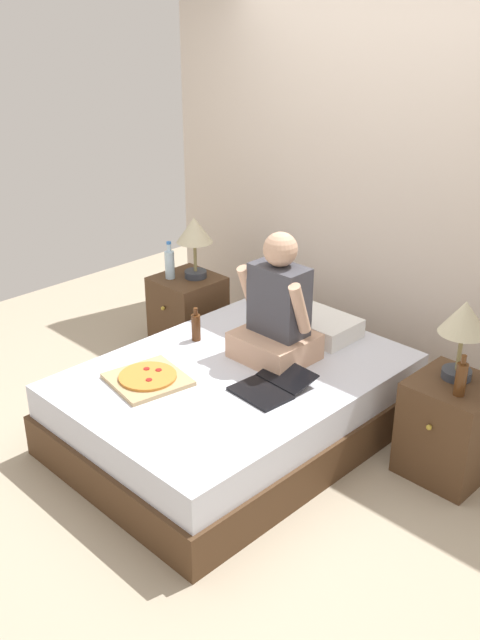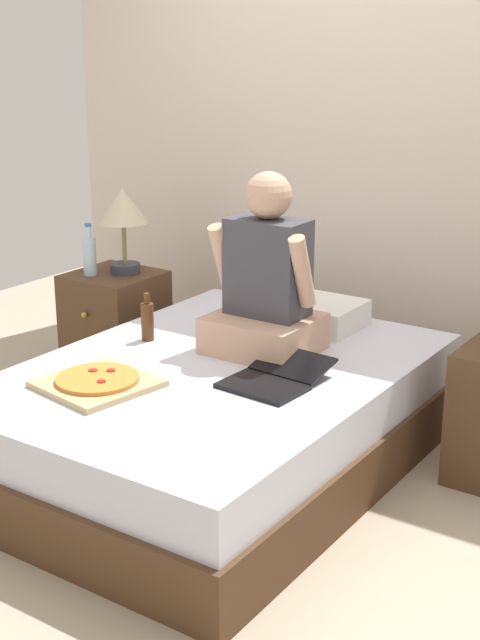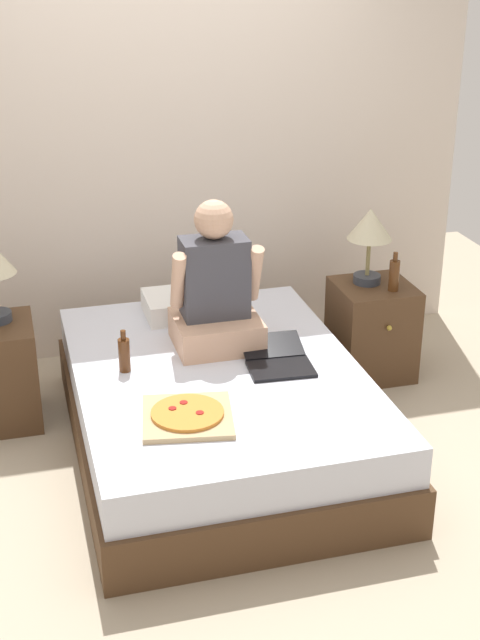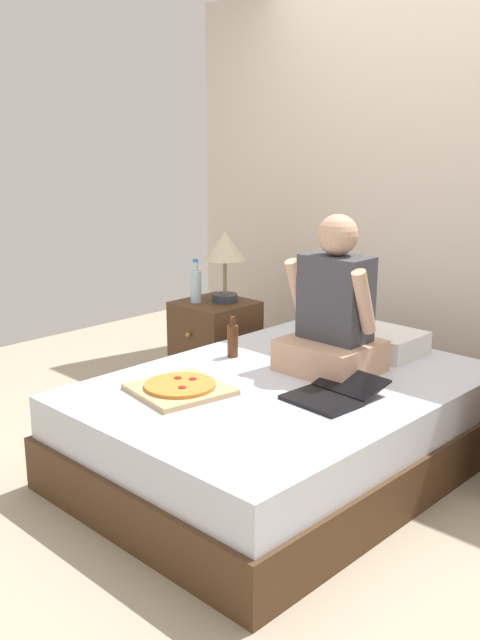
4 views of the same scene
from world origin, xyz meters
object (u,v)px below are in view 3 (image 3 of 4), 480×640
bed (218,409)px  beer_bottle (394,275)px  nightstand_right (372,330)px  beer_bottle_on_bed (124,354)px  person_seated (215,293)px  lamp_on_right_nightstand (370,229)px  laptop (278,361)px  pizza_box (187,416)px

bed → beer_bottle: 1.33m
nightstand_right → beer_bottle_on_bed: beer_bottle_on_bed is taller
nightstand_right → bed: bearing=-151.9°
person_seated → bed: bearing=-102.0°
lamp_on_right_nightstand → laptop: lamp_on_right_nightstand is taller
laptop → beer_bottle_on_bed: 0.77m
lamp_on_right_nightstand → beer_bottle_on_bed: lamp_on_right_nightstand is taller
beer_bottle_on_bed → person_seated: bearing=20.2°
bed → laptop: laptop is taller
beer_bottle → person_seated: person_seated is taller
beer_bottle → pizza_box: (-1.41, -0.93, -0.19)m
person_seated → beer_bottle_on_bed: 0.58m
nightstand_right → beer_bottle: beer_bottle is taller
person_seated → pizza_box: (-0.31, -0.74, -0.27)m
beer_bottle → pizza_box: beer_bottle is taller
lamp_on_right_nightstand → beer_bottle_on_bed: 1.63m
bed → person_seated: (0.06, 0.29, 0.52)m
person_seated → beer_bottle_on_bed: size_ratio=3.55×
nightstand_right → person_seated: (-1.02, -0.29, 0.46)m
beer_bottle_on_bed → beer_bottle: bearing=13.4°
person_seated → laptop: bearing=-53.1°
bed → beer_bottle: size_ratio=8.65×
beer_bottle → lamp_on_right_nightstand: bearing=123.7°
nightstand_right → pizza_box: 1.70m
bed → lamp_on_right_nightstand: (1.06, 0.63, 0.67)m
lamp_on_right_nightstand → pizza_box: (-1.31, -1.08, -0.42)m
bed → person_seated: bearing=78.0°
lamp_on_right_nightstand → beer_bottle_on_bed: size_ratio=2.05×
bed → beer_bottle: bearing=22.5°
beer_bottle → person_seated: bearing=-170.0°
pizza_box → lamp_on_right_nightstand: bearing=39.6°
lamp_on_right_nightstand → laptop: size_ratio=1.03×
laptop → pizza_box: laptop is taller
beer_bottle → bed: bearing=-157.5°
nightstand_right → person_seated: size_ratio=0.73×
beer_bottle → beer_bottle_on_bed: beer_bottle is taller
lamp_on_right_nightstand → beer_bottle: bearing=-56.3°
laptop → pizza_box: bearing=-143.3°
lamp_on_right_nightstand → person_seated: person_seated is taller
laptop → bed: bearing=173.1°
nightstand_right → laptop: nightstand_right is taller
nightstand_right → pizza_box: (-1.34, -1.03, 0.19)m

